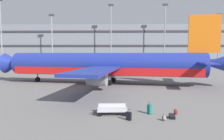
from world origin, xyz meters
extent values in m
plane|color=slate|center=(0.00, 0.00, 0.00)|extent=(600.00, 600.00, 0.00)
cube|color=slate|center=(0.00, 52.86, 8.22)|extent=(130.95, 17.29, 16.43)
cube|color=#2D2D33|center=(0.00, 44.12, 2.74)|extent=(129.64, 0.24, 0.70)
cube|color=#2D2D33|center=(0.00, 44.12, 8.22)|extent=(129.64, 0.24, 0.70)
cube|color=#2D2D33|center=(0.00, 44.12, 13.69)|extent=(129.64, 0.24, 0.70)
cylinder|color=navy|center=(0.52, 1.02, 3.43)|extent=(33.81, 9.56, 3.97)
cube|color=red|center=(0.52, 1.02, 2.33)|extent=(32.47, 9.25, 1.27)
cone|color=navy|center=(-17.13, 4.02, 3.43)|extent=(3.76, 4.25, 3.77)
cone|color=navy|center=(18.46, -2.04, 3.72)|extent=(5.22, 3.93, 3.17)
cube|color=orange|center=(16.50, -1.71, 8.38)|extent=(4.75, 1.15, 5.95)
cube|color=navy|center=(15.47, -5.35, 3.92)|extent=(2.77, 6.17, 0.20)
cube|color=navy|center=(16.74, 2.08, 3.92)|extent=(2.77, 6.17, 0.20)
cube|color=navy|center=(-0.01, -8.07, 3.13)|extent=(6.71, 14.66, 0.36)
cube|color=navy|center=(3.02, 9.76, 3.13)|extent=(6.71, 14.66, 0.36)
cylinder|color=#9E9EA3|center=(-0.08, -5.48, 1.74)|extent=(3.16, 2.63, 2.18)
cylinder|color=#9E9EA3|center=(2.10, 7.34, 1.74)|extent=(3.16, 2.63, 2.18)
cylinder|color=black|center=(-12.07, 3.16, 0.45)|extent=(0.95, 0.50, 0.90)
cylinder|color=slate|center=(-12.07, 3.16, 1.17)|extent=(0.20, 0.20, 1.44)
cylinder|color=black|center=(1.56, -0.87, 0.45)|extent=(0.95, 0.50, 0.90)
cylinder|color=slate|center=(1.56, -0.87, 1.17)|extent=(0.20, 0.20, 1.44)
cylinder|color=black|center=(2.13, 2.45, 0.45)|extent=(0.95, 0.50, 0.90)
cylinder|color=slate|center=(2.13, 2.45, 1.17)|extent=(0.20, 0.20, 1.44)
cylinder|color=gray|center=(-38.55, 37.93, 11.88)|extent=(0.36, 0.36, 23.76)
cube|color=#333338|center=(-38.55, 37.93, 24.11)|extent=(1.80, 0.50, 0.70)
cylinder|color=gray|center=(-20.30, 37.93, 9.20)|extent=(0.36, 0.36, 18.40)
cube|color=#333338|center=(-20.30, 37.93, 18.75)|extent=(1.80, 0.50, 0.70)
cylinder|color=gray|center=(0.69, 37.93, 10.89)|extent=(0.36, 0.36, 21.77)
cube|color=#333338|center=(0.69, 37.93, 22.12)|extent=(1.80, 0.50, 0.70)
cylinder|color=gray|center=(19.59, 37.93, 10.90)|extent=(0.36, 0.36, 21.81)
cube|color=#333338|center=(19.59, 37.93, 22.16)|extent=(1.80, 0.50, 0.70)
cylinder|color=gray|center=(38.38, 37.93, 9.22)|extent=(0.36, 0.36, 18.43)
cube|color=#333338|center=(38.38, 37.93, 18.78)|extent=(1.80, 0.50, 0.70)
cube|color=black|center=(3.68, -18.34, 0.36)|extent=(0.49, 0.40, 0.63)
cylinder|color=#333338|center=(3.82, -18.35, 0.78)|extent=(0.02, 0.02, 0.19)
cylinder|color=#333338|center=(3.60, -18.22, 0.78)|extent=(0.02, 0.02, 0.19)
cube|color=black|center=(3.71, -18.29, 0.87)|extent=(0.22, 0.15, 0.02)
cylinder|color=black|center=(3.79, -18.50, 0.03)|extent=(0.04, 0.05, 0.05)
cylinder|color=black|center=(3.48, -18.32, 0.03)|extent=(0.04, 0.05, 0.05)
cylinder|color=black|center=(3.87, -18.36, 0.03)|extent=(0.04, 0.05, 0.05)
cylinder|color=black|center=(3.57, -18.18, 0.03)|extent=(0.04, 0.05, 0.05)
cube|color=#147266|center=(5.61, -16.61, 0.45)|extent=(0.42, 0.46, 0.80)
cylinder|color=#333338|center=(5.49, -16.56, 0.95)|extent=(0.02, 0.02, 0.21)
cylinder|color=#333338|center=(5.60, -16.73, 0.95)|extent=(0.02, 0.02, 0.21)
cube|color=black|center=(5.54, -16.65, 1.06)|extent=(0.13, 0.19, 0.02)
cylinder|color=black|center=(5.63, -16.42, 0.03)|extent=(0.05, 0.04, 0.05)
cylinder|color=black|center=(5.78, -16.68, 0.03)|extent=(0.05, 0.04, 0.05)
cylinder|color=black|center=(5.45, -16.53, 0.03)|extent=(0.05, 0.04, 0.05)
cylinder|color=black|center=(5.60, -16.79, 0.03)|extent=(0.05, 0.04, 0.05)
cube|color=black|center=(7.27, -17.75, 0.13)|extent=(0.52, 0.75, 0.27)
cube|color=black|center=(7.23, -18.12, 0.13)|extent=(0.22, 0.05, 0.02)
ellipsoid|color=maroon|center=(7.87, -16.74, 0.23)|extent=(0.41, 0.33, 0.47)
ellipsoid|color=maroon|center=(7.90, -16.84, 0.16)|extent=(0.27, 0.17, 0.21)
torus|color=black|center=(7.86, -16.70, 0.48)|extent=(0.08, 0.03, 0.08)
cube|color=black|center=(7.93, -16.61, 0.23)|extent=(0.04, 0.03, 0.40)
cube|color=black|center=(7.74, -16.66, 0.23)|extent=(0.04, 0.03, 0.40)
ellipsoid|color=gray|center=(6.49, -18.39, 0.22)|extent=(0.42, 0.42, 0.44)
ellipsoid|color=gray|center=(6.57, -18.47, 0.15)|extent=(0.25, 0.25, 0.20)
torus|color=black|center=(6.46, -18.36, 0.45)|extent=(0.07, 0.07, 0.08)
cube|color=black|center=(6.48, -18.24, 0.22)|extent=(0.04, 0.04, 0.37)
cube|color=black|center=(6.34, -18.38, 0.22)|extent=(0.04, 0.04, 0.37)
cube|color=#B7B7BC|center=(2.33, -16.78, 0.42)|extent=(2.66, 1.42, 0.12)
cylinder|color=#4C4C51|center=(0.68, -16.86, 0.18)|extent=(0.70, 0.08, 0.05)
cube|color=#B7B7BC|center=(2.36, -17.40, 0.62)|extent=(2.47, 0.16, 0.40)
cube|color=#B7B7BC|center=(2.30, -16.17, 0.62)|extent=(2.47, 0.16, 0.40)
cylinder|color=black|center=(1.32, -17.39, 0.18)|extent=(0.36, 0.12, 0.36)
cylinder|color=black|center=(1.26, -16.28, 0.18)|extent=(0.36, 0.12, 0.36)
cylinder|color=black|center=(3.39, -17.28, 0.18)|extent=(0.36, 0.12, 0.36)
cylinder|color=black|center=(3.34, -16.18, 0.18)|extent=(0.36, 0.12, 0.36)
camera|label=1|loc=(2.70, -34.08, 5.34)|focal=32.39mm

